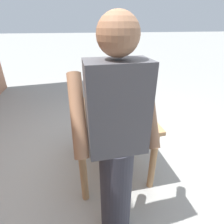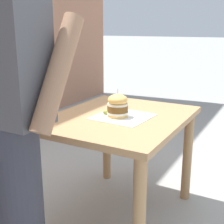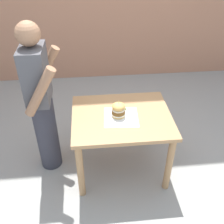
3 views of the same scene
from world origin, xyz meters
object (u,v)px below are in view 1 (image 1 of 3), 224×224
(patio_table, at_px, (110,122))
(sandwich, at_px, (111,107))
(diner_across_table, at_px, (116,148))
(pickle_spear, at_px, (102,111))

(patio_table, bearing_deg, sandwich, 99.91)
(sandwich, relative_size, diner_across_table, 0.11)
(pickle_spear, bearing_deg, diner_across_table, 87.50)
(patio_table, xyz_separation_m, sandwich, (-0.01, 0.04, 0.21))
(patio_table, height_order, sandwich, sandwich)
(sandwich, relative_size, pickle_spear, 1.95)
(pickle_spear, distance_m, diner_across_table, 0.83)
(patio_table, bearing_deg, pickle_spear, -5.72)
(patio_table, height_order, pickle_spear, pickle_spear)
(patio_table, distance_m, sandwich, 0.21)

